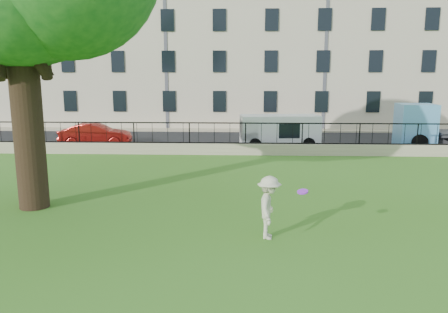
{
  "coord_description": "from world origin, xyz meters",
  "views": [
    {
      "loc": [
        -0.18,
        -11.04,
        4.24
      ],
      "look_at": [
        -0.79,
        3.5,
        1.5
      ],
      "focal_mm": 35.0,
      "sensor_mm": 36.0,
      "label": 1
    }
  ],
  "objects_px": {
    "frisbee": "(303,192)",
    "red_sedan": "(96,135)",
    "white_van": "(279,131)",
    "man": "(269,208)"
  },
  "relations": [
    {
      "from": "red_sedan",
      "to": "frisbee",
      "type": "bearing_deg",
      "value": -152.72
    },
    {
      "from": "man",
      "to": "white_van",
      "type": "distance_m",
      "value": 14.58
    },
    {
      "from": "white_van",
      "to": "frisbee",
      "type": "bearing_deg",
      "value": -98.6
    },
    {
      "from": "man",
      "to": "frisbee",
      "type": "relative_size",
      "value": 6.17
    },
    {
      "from": "frisbee",
      "to": "white_van",
      "type": "bearing_deg",
      "value": 87.35
    },
    {
      "from": "frisbee",
      "to": "red_sedan",
      "type": "relative_size",
      "value": 0.07
    },
    {
      "from": "white_van",
      "to": "red_sedan",
      "type": "bearing_deg",
      "value": 174.05
    },
    {
      "from": "frisbee",
      "to": "red_sedan",
      "type": "xyz_separation_m",
      "value": [
        -10.21,
        15.13,
        -0.76
      ]
    },
    {
      "from": "man",
      "to": "white_van",
      "type": "relative_size",
      "value": 0.37
    },
    {
      "from": "frisbee",
      "to": "white_van",
      "type": "relative_size",
      "value": 0.06
    }
  ]
}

